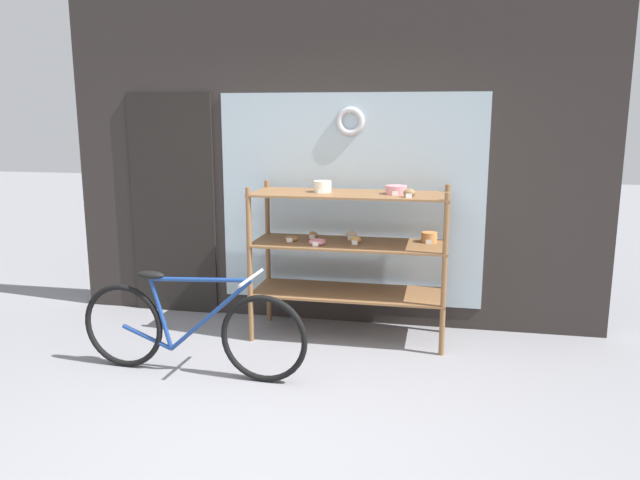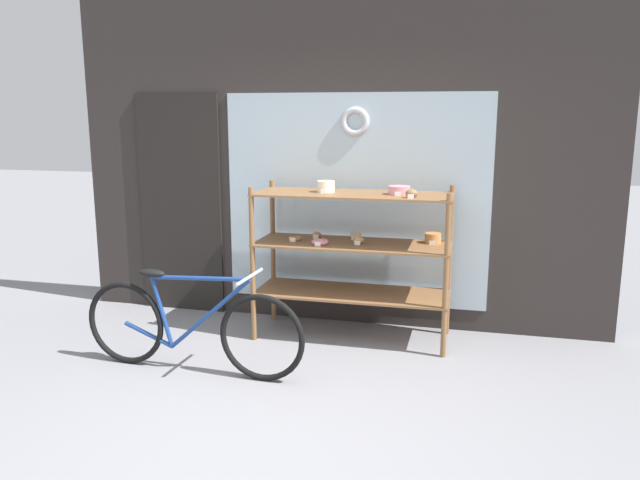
% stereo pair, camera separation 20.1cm
% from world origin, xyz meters
% --- Properties ---
extents(ground_plane, '(30.00, 30.00, 0.00)m').
position_xyz_m(ground_plane, '(0.00, 0.00, 0.00)').
color(ground_plane, gray).
extents(storefront_facade, '(4.94, 0.13, 3.12)m').
position_xyz_m(storefront_facade, '(-0.05, 2.28, 1.52)').
color(storefront_facade, '#2D2826').
rests_on(storefront_facade, ground_plane).
extents(display_case, '(1.65, 0.59, 1.36)m').
position_xyz_m(display_case, '(0.28, 1.85, 0.84)').
color(display_case, brown).
rests_on(display_case, ground_plane).
extents(bicycle, '(1.79, 0.46, 0.79)m').
position_xyz_m(bicycle, '(-0.77, 0.81, 0.35)').
color(bicycle, black).
rests_on(bicycle, ground_plane).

